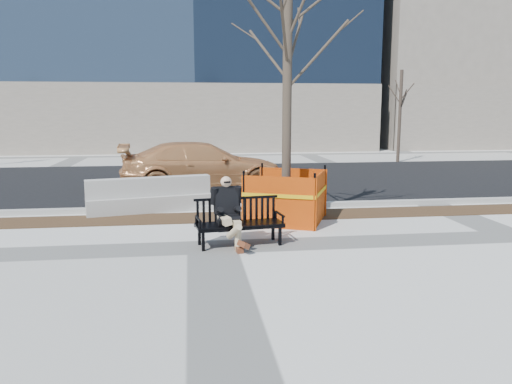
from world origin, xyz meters
TOP-DOWN VIEW (x-y plane):
  - ground at (0.00, 0.00)m, footprint 120.00×120.00m
  - mulch_strip at (0.00, 2.60)m, footprint 40.00×1.20m
  - asphalt_street at (0.00, 8.80)m, footprint 60.00×10.40m
  - curb at (0.00, 3.55)m, footprint 60.00×0.25m
  - bench at (0.53, 0.07)m, footprint 1.78×0.84m
  - seated_man at (0.30, 0.08)m, footprint 0.70×1.03m
  - tree_fence at (1.82, 2.00)m, footprint 3.30×3.30m
  - sedan at (0.02, 6.99)m, footprint 5.44×2.61m
  - jersey_barrier_left at (-1.42, 3.51)m, footprint 3.16×1.30m
  - far_tree_right at (9.68, 13.97)m, footprint 2.14×2.14m

SIDE VIEW (x-z plane):
  - ground at x=0.00m, z-range 0.00..0.00m
  - bench at x=0.53m, z-range -0.46..0.46m
  - seated_man at x=0.30m, z-range -0.67..0.67m
  - tree_fence at x=1.82m, z-range -3.14..3.14m
  - sedan at x=0.02m, z-range -0.76..0.76m
  - jersey_barrier_left at x=-1.42m, z-range -0.44..0.44m
  - far_tree_right at x=9.68m, z-range -2.37..2.37m
  - asphalt_street at x=0.00m, z-range 0.00..0.01m
  - mulch_strip at x=0.00m, z-range -0.01..0.01m
  - curb at x=0.00m, z-range 0.00..0.12m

